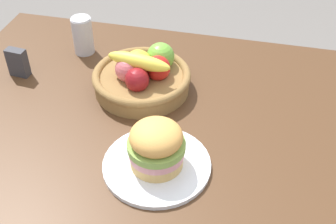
# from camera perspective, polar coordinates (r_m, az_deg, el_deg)

# --- Properties ---
(dining_table) EXTENTS (1.40, 0.90, 0.75)m
(dining_table) POSITION_cam_1_polar(r_m,az_deg,el_deg) (1.30, 0.47, -3.76)
(dining_table) COLOR #4C301C
(dining_table) RESTS_ON ground_plane
(plate) EXTENTS (0.26, 0.26, 0.01)m
(plate) POSITION_cam_1_polar(r_m,az_deg,el_deg) (1.08, -1.46, -6.84)
(plate) COLOR white
(plate) RESTS_ON dining_table
(sandwich) EXTENTS (0.14, 0.14, 0.12)m
(sandwich) POSITION_cam_1_polar(r_m,az_deg,el_deg) (1.04, -1.52, -4.33)
(sandwich) COLOR #DBAD60
(sandwich) RESTS_ON plate
(soda_can) EXTENTS (0.07, 0.07, 0.13)m
(soda_can) POSITION_cam_1_polar(r_m,az_deg,el_deg) (1.48, -10.96, 9.70)
(soda_can) COLOR silver
(soda_can) RESTS_ON dining_table
(fruit_basket) EXTENTS (0.29, 0.29, 0.14)m
(fruit_basket) POSITION_cam_1_polar(r_m,az_deg,el_deg) (1.30, -3.31, 4.74)
(fruit_basket) COLOR olive
(fruit_basket) RESTS_ON dining_table
(napkin_holder) EXTENTS (0.06, 0.04, 0.09)m
(napkin_holder) POSITION_cam_1_polar(r_m,az_deg,el_deg) (1.43, -18.83, 6.07)
(napkin_holder) COLOR #333338
(napkin_holder) RESTS_ON dining_table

